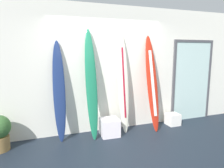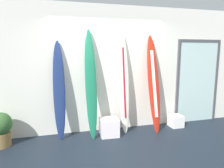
{
  "view_description": "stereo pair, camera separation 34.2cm",
  "coord_description": "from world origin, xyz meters",
  "px_view_note": "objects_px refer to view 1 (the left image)",
  "views": [
    {
      "loc": [
        -1.43,
        -3.09,
        1.8
      ],
      "look_at": [
        0.01,
        0.95,
        1.11
      ],
      "focal_mm": 32.53,
      "sensor_mm": 36.0,
      "label": 1
    },
    {
      "loc": [
        -1.1,
        -3.2,
        1.8
      ],
      "look_at": [
        0.01,
        0.95,
        1.11
      ],
      "focal_mm": 32.53,
      "sensor_mm": 36.0,
      "label": 2
    }
  ],
  "objects_px": {
    "surfboard_emerald": "(91,85)",
    "surfboard_navy": "(59,91)",
    "display_block_left": "(110,127)",
    "display_block_center": "(173,119)",
    "surfboard_ivory": "(123,83)",
    "surfboard_crimson": "(152,84)",
    "glass_door": "(192,79)"
  },
  "relations": [
    {
      "from": "surfboard_navy",
      "to": "surfboard_emerald",
      "type": "xyz_separation_m",
      "value": [
        0.64,
        -0.08,
        0.11
      ]
    },
    {
      "from": "surfboard_navy",
      "to": "surfboard_crimson",
      "type": "relative_size",
      "value": 0.93
    },
    {
      "from": "surfboard_navy",
      "to": "surfboard_crimson",
      "type": "height_order",
      "value": "surfboard_crimson"
    },
    {
      "from": "surfboard_emerald",
      "to": "surfboard_navy",
      "type": "bearing_deg",
      "value": 172.52
    },
    {
      "from": "surfboard_crimson",
      "to": "surfboard_ivory",
      "type": "bearing_deg",
      "value": 171.87
    },
    {
      "from": "display_block_left",
      "to": "display_block_center",
      "type": "height_order",
      "value": "display_block_left"
    },
    {
      "from": "surfboard_navy",
      "to": "display_block_center",
      "type": "xyz_separation_m",
      "value": [
        2.69,
        -0.07,
        -0.87
      ]
    },
    {
      "from": "glass_door",
      "to": "display_block_left",
      "type": "bearing_deg",
      "value": -172.16
    },
    {
      "from": "surfboard_navy",
      "to": "display_block_left",
      "type": "bearing_deg",
      "value": -8.74
    },
    {
      "from": "glass_door",
      "to": "surfboard_emerald",
      "type": "bearing_deg",
      "value": -174.65
    },
    {
      "from": "surfboard_ivory",
      "to": "surfboard_crimson",
      "type": "relative_size",
      "value": 1.03
    },
    {
      "from": "surfboard_navy",
      "to": "glass_door",
      "type": "height_order",
      "value": "glass_door"
    },
    {
      "from": "surfboard_emerald",
      "to": "display_block_center",
      "type": "height_order",
      "value": "surfboard_emerald"
    },
    {
      "from": "surfboard_navy",
      "to": "display_block_left",
      "type": "height_order",
      "value": "surfboard_navy"
    },
    {
      "from": "surfboard_emerald",
      "to": "surfboard_ivory",
      "type": "xyz_separation_m",
      "value": [
        0.74,
        0.07,
        -0.02
      ]
    },
    {
      "from": "surfboard_navy",
      "to": "display_block_center",
      "type": "height_order",
      "value": "surfboard_navy"
    },
    {
      "from": "surfboard_emerald",
      "to": "display_block_left",
      "type": "relative_size",
      "value": 5.65
    },
    {
      "from": "surfboard_crimson",
      "to": "display_block_left",
      "type": "xyz_separation_m",
      "value": [
        -1.04,
        -0.05,
        -0.88
      ]
    },
    {
      "from": "display_block_left",
      "to": "glass_door",
      "type": "xyz_separation_m",
      "value": [
        2.4,
        0.33,
        0.89
      ]
    },
    {
      "from": "surfboard_emerald",
      "to": "display_block_left",
      "type": "xyz_separation_m",
      "value": [
        0.37,
        -0.07,
        -0.94
      ]
    },
    {
      "from": "surfboard_navy",
      "to": "surfboard_crimson",
      "type": "xyz_separation_m",
      "value": [
        2.06,
        -0.11,
        0.06
      ]
    },
    {
      "from": "surfboard_emerald",
      "to": "display_block_center",
      "type": "xyz_separation_m",
      "value": [
        2.05,
        0.02,
        -0.98
      ]
    },
    {
      "from": "surfboard_ivory",
      "to": "display_block_center",
      "type": "distance_m",
      "value": 1.63
    },
    {
      "from": "surfboard_ivory",
      "to": "surfboard_crimson",
      "type": "xyz_separation_m",
      "value": [
        0.67,
        -0.1,
        -0.03
      ]
    },
    {
      "from": "surfboard_navy",
      "to": "surfboard_ivory",
      "type": "height_order",
      "value": "surfboard_ivory"
    },
    {
      "from": "surfboard_crimson",
      "to": "display_block_left",
      "type": "distance_m",
      "value": 1.37
    },
    {
      "from": "surfboard_emerald",
      "to": "surfboard_crimson",
      "type": "height_order",
      "value": "surfboard_emerald"
    },
    {
      "from": "display_block_center",
      "to": "surfboard_crimson",
      "type": "bearing_deg",
      "value": -176.42
    },
    {
      "from": "surfboard_emerald",
      "to": "display_block_center",
      "type": "bearing_deg",
      "value": 0.44
    },
    {
      "from": "surfboard_crimson",
      "to": "display_block_center",
      "type": "height_order",
      "value": "surfboard_crimson"
    },
    {
      "from": "surfboard_emerald",
      "to": "glass_door",
      "type": "xyz_separation_m",
      "value": [
        2.77,
        0.26,
        -0.04
      ]
    },
    {
      "from": "surfboard_ivory",
      "to": "glass_door",
      "type": "height_order",
      "value": "surfboard_ivory"
    }
  ]
}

